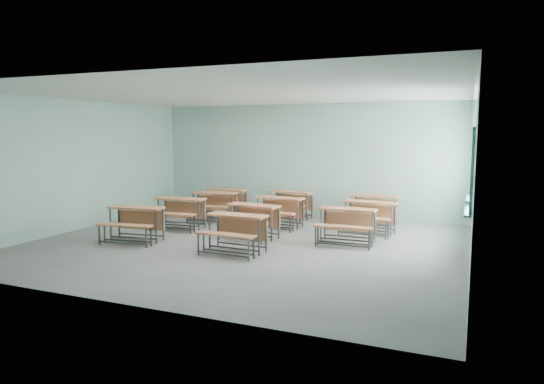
{
  "coord_description": "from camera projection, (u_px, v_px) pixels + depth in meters",
  "views": [
    {
      "loc": [
        4.47,
        -9.26,
        2.4
      ],
      "look_at": [
        0.13,
        1.2,
        1.0
      ],
      "focal_mm": 32.0,
      "sensor_mm": 36.0,
      "label": 1
    }
  ],
  "objects": [
    {
      "name": "room",
      "position": [
        249.0,
        170.0,
        10.28
      ],
      "size": [
        9.04,
        8.04,
        3.24
      ],
      "color": "gray",
      "rests_on": "ground"
    },
    {
      "name": "desk_unit_r0c0",
      "position": [
        134.0,
        219.0,
        10.63
      ],
      "size": [
        1.32,
        0.97,
        0.76
      ],
      "rotation": [
        0.0,
        0.0,
        0.13
      ],
      "color": "#AD643E",
      "rests_on": "ground"
    },
    {
      "name": "desk_unit_r0c1",
      "position": [
        235.0,
        227.0,
        9.65
      ],
      "size": [
        1.25,
        0.86,
        0.76
      ],
      "rotation": [
        0.0,
        0.0,
        -0.04
      ],
      "color": "#AD643E",
      "rests_on": "ground"
    },
    {
      "name": "desk_unit_r1c0",
      "position": [
        179.0,
        208.0,
        12.05
      ],
      "size": [
        1.28,
        0.9,
        0.76
      ],
      "rotation": [
        0.0,
        0.0,
        0.07
      ],
      "color": "#AD643E",
      "rests_on": "ground"
    },
    {
      "name": "desk_unit_r1c1",
      "position": [
        251.0,
        216.0,
        10.97
      ],
      "size": [
        1.32,
        0.97,
        0.76
      ],
      "rotation": [
        0.0,
        0.0,
        -0.13
      ],
      "color": "#AD643E",
      "rests_on": "ground"
    },
    {
      "name": "desk_unit_r1c2",
      "position": [
        347.0,
        220.0,
        10.42
      ],
      "size": [
        1.24,
        0.85,
        0.76
      ],
      "rotation": [
        0.0,
        0.0,
        0.03
      ],
      "color": "#AD643E",
      "rests_on": "ground"
    },
    {
      "name": "desk_unit_r2c0",
      "position": [
        213.0,
        202.0,
        13.19
      ],
      "size": [
        1.32,
        0.97,
        0.76
      ],
      "rotation": [
        0.0,
        0.0,
        0.13
      ],
      "color": "#AD643E",
      "rests_on": "ground"
    },
    {
      "name": "desk_unit_r2c1",
      "position": [
        278.0,
        208.0,
        12.21
      ],
      "size": [
        1.29,
        0.92,
        0.76
      ],
      "rotation": [
        0.0,
        0.0,
        -0.08
      ],
      "color": "#AD643E",
      "rests_on": "ground"
    },
    {
      "name": "desk_unit_r2c2",
      "position": [
        369.0,
        212.0,
        11.47
      ],
      "size": [
        1.31,
        0.95,
        0.76
      ],
      "rotation": [
        0.0,
        0.0,
        -0.12
      ],
      "color": "#AD643E",
      "rests_on": "ground"
    },
    {
      "name": "desk_unit_r3c0",
      "position": [
        225.0,
        198.0,
        13.96
      ],
      "size": [
        1.22,
        0.82,
        0.76
      ],
      "rotation": [
        0.0,
        0.0,
        0.0
      ],
      "color": "#AD643E",
      "rests_on": "ground"
    },
    {
      "name": "desk_unit_r3c1",
      "position": [
        290.0,
        200.0,
        13.49
      ],
      "size": [
        1.31,
        0.96,
        0.76
      ],
      "rotation": [
        0.0,
        0.0,
        -0.12
      ],
      "color": "#AD643E",
      "rests_on": "ground"
    },
    {
      "name": "desk_unit_r3c2",
      "position": [
        373.0,
        205.0,
        12.63
      ],
      "size": [
        1.3,
        0.94,
        0.76
      ],
      "rotation": [
        0.0,
        0.0,
        -0.1
      ],
      "color": "#AD643E",
      "rests_on": "ground"
    }
  ]
}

